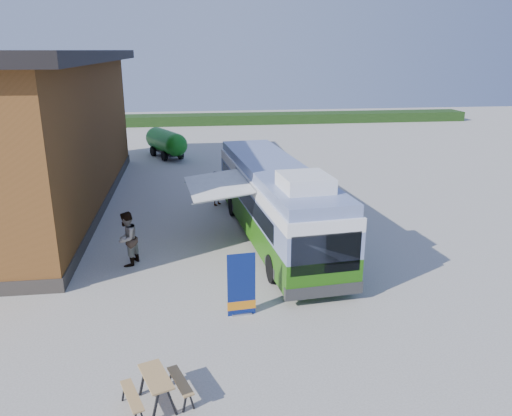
{
  "coord_description": "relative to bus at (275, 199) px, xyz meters",
  "views": [
    {
      "loc": [
        -2.26,
        -15.29,
        7.51
      ],
      "look_at": [
        0.33,
        3.77,
        1.4
      ],
      "focal_mm": 35.0,
      "sensor_mm": 36.0,
      "label": 1
    }
  ],
  "objects": [
    {
      "name": "ground",
      "position": [
        -1.12,
        -3.79,
        -1.73
      ],
      "size": [
        100.0,
        100.0,
        0.0
      ],
      "primitive_type": "plane",
      "color": "#BCB7AD",
      "rests_on": "ground"
    },
    {
      "name": "barn",
      "position": [
        -11.62,
        6.21,
        1.86
      ],
      "size": [
        9.6,
        21.2,
        7.5
      ],
      "color": "brown",
      "rests_on": "ground"
    },
    {
      "name": "hedge",
      "position": [
        6.88,
        34.21,
        -1.23
      ],
      "size": [
        40.0,
        3.0,
        1.0
      ],
      "primitive_type": "cube",
      "color": "#264419",
      "rests_on": "ground"
    },
    {
      "name": "bus",
      "position": [
        0.0,
        0.0,
        0.0
      ],
      "size": [
        3.6,
        11.99,
        3.63
      ],
      "rotation": [
        0.0,
        0.0,
        0.09
      ],
      "color": "#2C7012",
      "rests_on": "ground"
    },
    {
      "name": "awning",
      "position": [
        -2.12,
        -0.23,
        0.92
      ],
      "size": [
        2.77,
        4.07,
        0.5
      ],
      "rotation": [
        0.0,
        0.0,
        0.09
      ],
      "color": "white",
      "rests_on": "ground"
    },
    {
      "name": "banner",
      "position": [
        -2.03,
        -5.98,
        -0.93
      ],
      "size": [
        0.85,
        0.23,
        1.96
      ],
      "rotation": [
        0.0,
        0.0,
        0.09
      ],
      "color": "navy",
      "rests_on": "ground"
    },
    {
      "name": "picnic_table",
      "position": [
        -4.3,
        -9.66,
        -1.17
      ],
      "size": [
        1.65,
        1.56,
        0.76
      ],
      "rotation": [
        0.0,
        0.0,
        0.35
      ],
      "color": "#AA7E50",
      "rests_on": "ground"
    },
    {
      "name": "person_a",
      "position": [
        -2.07,
        5.18,
        -0.87
      ],
      "size": [
        0.7,
        0.75,
        1.72
      ],
      "primitive_type": "imported",
      "rotation": [
        0.0,
        0.0,
        0.93
      ],
      "color": "#999999",
      "rests_on": "ground"
    },
    {
      "name": "person_b",
      "position": [
        -5.73,
        -1.82,
        -0.73
      ],
      "size": [
        1.07,
        1.19,
        2.01
      ],
      "primitive_type": "imported",
      "rotation": [
        0.0,
        0.0,
        -1.94
      ],
      "color": "#999999",
      "rests_on": "ground"
    },
    {
      "name": "slurry_tanker",
      "position": [
        -5.03,
        17.34,
        -0.58
      ],
      "size": [
        3.09,
        5.01,
        2.0
      ],
      "rotation": [
        0.0,
        0.0,
        0.44
      ],
      "color": "#157818",
      "rests_on": "ground"
    }
  ]
}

